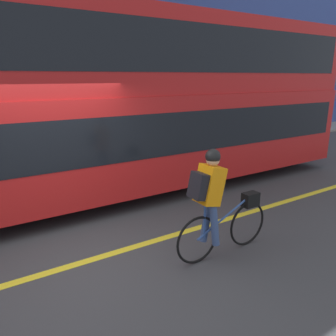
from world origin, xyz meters
name	(u,v)px	position (x,y,z in m)	size (l,w,h in m)	color
ground_plane	(79,257)	(0.00, 0.00, 0.00)	(80.00, 80.00, 0.00)	#38383A
road_center_line	(83,262)	(0.00, -0.18, 0.00)	(50.00, 0.14, 0.01)	yellow
sidewalk_curb	(18,169)	(0.00, 5.53, 0.06)	(60.00, 1.69, 0.11)	gray
bus	(119,98)	(1.77, 2.25, 2.16)	(11.94, 2.56, 3.90)	black
cyclist_on_bike	(216,201)	(1.72, -1.06, 0.89)	(1.71, 0.32, 1.66)	black
street_sign_post	(212,104)	(7.04, 5.44, 1.59)	(0.36, 0.09, 2.66)	#59595B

